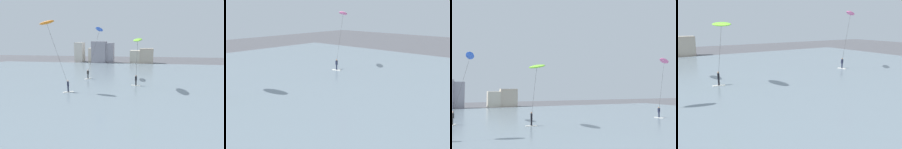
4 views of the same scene
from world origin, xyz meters
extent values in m
cube|color=slate|center=(0.00, 30.04, 0.05)|extent=(84.00, 52.00, 0.10)
cube|color=beige|center=(-18.55, 59.10, 3.03)|extent=(2.59, 3.29, 6.05)
cube|color=beige|center=(-13.75, 58.59, 2.18)|extent=(3.19, 2.85, 4.35)
cube|color=gray|center=(-11.95, 57.51, 3.21)|extent=(4.28, 3.07, 6.42)
cube|color=gray|center=(-9.41, 57.94, 2.97)|extent=(3.68, 2.75, 5.94)
cube|color=beige|center=(-0.18, 58.45, 1.88)|extent=(4.97, 3.61, 3.75)
cube|color=#B7A893|center=(2.15, 57.83, 2.19)|extent=(3.92, 2.53, 4.38)
cube|color=#B7A893|center=(2.31, 58.05, 1.99)|extent=(3.41, 3.14, 3.97)
cube|color=silver|center=(-8.55, 31.90, 0.13)|extent=(1.05, 1.44, 0.06)
cylinder|color=black|center=(-8.55, 31.90, 0.55)|extent=(0.20, 0.20, 0.78)
cube|color=black|center=(-8.55, 31.90, 1.24)|extent=(0.40, 0.36, 0.60)
sphere|color=tan|center=(-8.55, 31.90, 1.65)|extent=(0.20, 0.20, 0.20)
cylinder|color=#333333|center=(-7.64, 32.76, 4.93)|extent=(1.85, 1.74, 7.48)
ellipsoid|color=blue|center=(-6.74, 33.61, 8.82)|extent=(1.28, 3.23, 0.98)
cube|color=silver|center=(0.09, 27.75, 0.13)|extent=(1.46, 0.73, 0.06)
cylinder|color=black|center=(0.09, 27.75, 0.55)|extent=(0.20, 0.20, 0.78)
cube|color=black|center=(0.09, 27.75, 1.24)|extent=(0.29, 0.38, 0.60)
sphere|color=#9E7051|center=(0.09, 27.75, 1.65)|extent=(0.20, 0.20, 0.20)
cylinder|color=#333333|center=(0.17, 26.99, 4.02)|extent=(0.19, 1.56, 5.67)
ellipsoid|color=#7AD133|center=(0.25, 26.22, 7.00)|extent=(1.74, 3.90, 0.73)
cube|color=silver|center=(-8.75, 22.59, 0.13)|extent=(1.44, 1.05, 0.06)
cylinder|color=#191E33|center=(-8.75, 22.59, 0.55)|extent=(0.20, 0.20, 0.78)
cube|color=#191E33|center=(-8.75, 22.59, 1.24)|extent=(0.35, 0.40, 0.60)
sphere|color=beige|center=(-8.75, 22.59, 1.65)|extent=(0.20, 0.20, 0.20)
cylinder|color=#333333|center=(-10.16, 22.92, 5.15)|extent=(2.87, 0.68, 7.92)
ellipsoid|color=orange|center=(-11.58, 23.25, 9.26)|extent=(2.54, 1.33, 0.81)
camera|label=1|loc=(0.93, -2.45, 7.14)|focal=32.38mm
camera|label=2|loc=(-13.03, -1.98, 9.50)|focal=48.46mm
camera|label=3|loc=(-6.89, 0.70, 4.58)|focal=37.51mm
camera|label=4|loc=(-7.95, 0.66, 7.06)|focal=39.27mm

